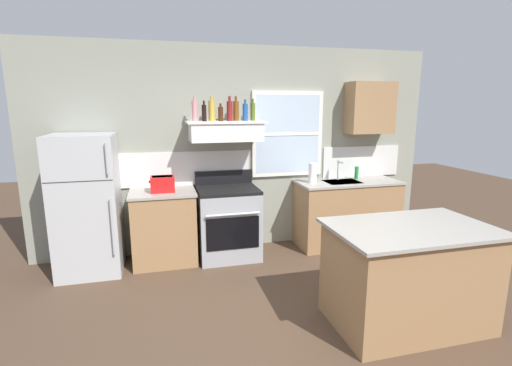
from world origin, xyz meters
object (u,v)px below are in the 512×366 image
object	(u,v)px
bottle_rose_pink	(195,111)
bottle_red_label_wine	(230,111)
refrigerator	(87,205)
bottle_champagne_gold_foil	(212,110)
kitchen_island	(408,275)
bottle_amber_wine	(236,110)
bottle_olive_oil_square	(253,111)
stove_range	(228,222)
bottle_balsamic_dark	(204,113)
bottle_brown_stout	(221,114)
paper_towel_roll	(313,173)
dish_soap_bottle	(357,173)
bottle_blue_liqueur	(245,112)
toaster	(163,184)

from	to	relation	value
bottle_rose_pink	bottle_red_label_wine	distance (m)	0.43
refrigerator	bottle_champagne_gold_foil	world-z (taller)	bottle_champagne_gold_foil
kitchen_island	bottle_rose_pink	bearing A→B (deg)	129.08
refrigerator	bottle_rose_pink	distance (m)	1.67
bottle_amber_wine	bottle_olive_oil_square	bearing A→B (deg)	-0.54
bottle_rose_pink	stove_range	bearing A→B (deg)	-17.88
bottle_red_label_wine	kitchen_island	xyz separation A→B (m)	(1.21, -1.99, -1.41)
refrigerator	kitchen_island	world-z (taller)	refrigerator
bottle_champagne_gold_foil	bottle_olive_oil_square	world-z (taller)	bottle_champagne_gold_foil
bottle_balsamic_dark	stove_range	bearing A→B (deg)	-13.29
bottle_rose_pink	bottle_brown_stout	world-z (taller)	bottle_rose_pink
paper_towel_roll	dish_soap_bottle	distance (m)	0.72
bottle_balsamic_dark	bottle_red_label_wine	world-z (taller)	bottle_red_label_wine
kitchen_island	bottle_olive_oil_square	bearing A→B (deg)	113.85
refrigerator	bottle_blue_liqueur	distance (m)	2.18
bottle_blue_liqueur	bottle_red_label_wine	bearing A→B (deg)	-178.47
kitchen_island	bottle_brown_stout	bearing A→B (deg)	123.93
bottle_champagne_gold_foil	toaster	bearing A→B (deg)	-170.16
stove_range	bottle_amber_wine	xyz separation A→B (m)	(0.15, 0.15, 1.41)
refrigerator	paper_towel_roll	size ratio (longest dim) A/B	6.00
bottle_champagne_gold_foil	dish_soap_bottle	distance (m)	2.22
bottle_red_label_wine	bottle_amber_wine	size ratio (longest dim) A/B	0.99
stove_range	paper_towel_roll	size ratio (longest dim) A/B	4.04
stove_range	paper_towel_roll	world-z (taller)	paper_towel_roll
toaster	bottle_brown_stout	size ratio (longest dim) A/B	1.39
refrigerator	bottle_brown_stout	size ratio (longest dim) A/B	7.57
bottle_olive_oil_square	dish_soap_bottle	xyz separation A→B (m)	(1.51, -0.01, -0.86)
refrigerator	stove_range	world-z (taller)	refrigerator
bottle_rose_pink	bottle_olive_oil_square	world-z (taller)	bottle_rose_pink
bottle_red_label_wine	bottle_amber_wine	xyz separation A→B (m)	(0.09, 0.06, 0.00)
bottle_red_label_wine	paper_towel_roll	bearing A→B (deg)	-2.72
bottle_brown_stout	bottle_rose_pink	bearing A→B (deg)	172.23
paper_towel_roll	kitchen_island	world-z (taller)	paper_towel_roll
bottle_amber_wine	kitchen_island	distance (m)	2.73
stove_range	bottle_red_label_wine	world-z (taller)	bottle_red_label_wine
bottle_brown_stout	bottle_olive_oil_square	distance (m)	0.43
bottle_brown_stout	stove_range	bearing A→B (deg)	-52.95
bottle_red_label_wine	kitchen_island	bearing A→B (deg)	-58.63
toaster	bottle_amber_wine	world-z (taller)	bottle_amber_wine
toaster	bottle_balsamic_dark	size ratio (longest dim) A/B	1.21
bottle_red_label_wine	bottle_blue_liqueur	size ratio (longest dim) A/B	1.14
bottle_amber_wine	paper_towel_roll	distance (m)	1.32
bottle_balsamic_dark	bottle_brown_stout	bearing A→B (deg)	4.08
toaster	bottle_red_label_wine	xyz separation A→B (m)	(0.85, 0.09, 0.86)
bottle_balsamic_dark	bottle_olive_oil_square	size ratio (longest dim) A/B	0.90
refrigerator	bottle_amber_wine	world-z (taller)	bottle_amber_wine
bottle_red_label_wine	bottle_blue_liqueur	world-z (taller)	bottle_red_label_wine
refrigerator	dish_soap_bottle	distance (m)	3.54
dish_soap_bottle	stove_range	bearing A→B (deg)	-175.82
stove_range	bottle_olive_oil_square	xyz separation A→B (m)	(0.37, 0.14, 1.40)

